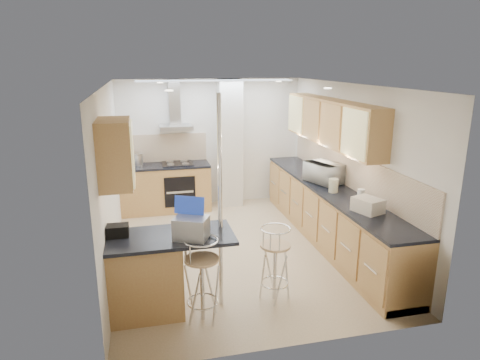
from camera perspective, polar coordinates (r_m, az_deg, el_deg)
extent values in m
plane|color=tan|center=(6.72, -0.35, -9.27)|extent=(4.80, 4.80, 0.00)
cube|color=white|center=(8.60, -3.93, 4.99)|extent=(3.60, 0.04, 2.50)
cube|color=white|center=(4.11, 7.15, -7.03)|extent=(3.60, 0.04, 2.50)
cube|color=white|center=(6.17, -16.90, 0.12)|extent=(0.04, 4.80, 2.50)
cube|color=white|center=(6.91, 14.36, 1.93)|extent=(0.04, 4.80, 2.50)
cube|color=white|center=(6.11, -0.38, 12.55)|extent=(3.60, 4.80, 0.02)
cube|color=#B47D48|center=(7.07, 11.98, 7.58)|extent=(0.34, 3.00, 0.72)
cube|color=#B47D48|center=(4.70, -16.33, 3.40)|extent=(0.34, 0.62, 0.72)
cube|color=beige|center=(6.92, 14.21, 1.36)|extent=(0.03, 4.40, 0.56)
cube|color=beige|center=(8.50, -10.25, 4.17)|extent=(1.70, 0.03, 0.56)
cube|color=silver|center=(8.47, -1.37, 4.86)|extent=(0.45, 0.40, 2.50)
cube|color=#B7BABC|center=(8.21, -8.55, 6.97)|extent=(0.62, 0.48, 0.08)
cube|color=#B7BABC|center=(8.30, -8.76, 10.11)|extent=(0.22, 0.20, 0.88)
cylinder|color=silver|center=(4.83, -2.68, -3.41)|extent=(0.05, 0.05, 2.50)
cube|color=black|center=(8.12, -8.00, -1.59)|extent=(0.58, 0.02, 0.58)
cube|color=black|center=(8.29, -8.33, 2.17)|extent=(0.58, 0.50, 0.02)
cube|color=tan|center=(7.87, -3.37, 13.08)|extent=(2.80, 0.35, 0.02)
cube|color=#B47D48|center=(7.01, 11.73, -4.63)|extent=(0.60, 4.40, 0.88)
cube|color=black|center=(6.87, 11.94, -1.03)|extent=(0.63, 4.40, 0.04)
cube|color=#B47D48|center=(8.40, -9.90, -1.15)|extent=(1.70, 0.60, 0.88)
cube|color=black|center=(8.28, -10.05, 1.90)|extent=(1.70, 0.63, 0.04)
cube|color=#B47D48|center=(5.09, -9.32, -12.43)|extent=(1.35, 0.62, 0.90)
cube|color=black|center=(4.89, -9.56, -7.55)|extent=(1.47, 0.72, 0.04)
imported|color=white|center=(7.03, 11.15, 0.96)|extent=(0.58, 0.69, 0.33)
cube|color=#9B9EA2|center=(4.72, -6.52, -6.38)|extent=(0.44, 0.39, 0.25)
cube|color=black|center=(4.96, -16.00, -6.50)|extent=(0.24, 0.18, 0.13)
cylinder|color=beige|center=(7.06, 11.39, 0.30)|extent=(0.13, 0.13, 0.16)
cylinder|color=beige|center=(7.45, 9.48, 1.18)|extent=(0.14, 0.14, 0.16)
cylinder|color=#B9B694|center=(6.56, 12.36, -0.73)|extent=(0.15, 0.15, 0.20)
cylinder|color=white|center=(6.34, 15.82, -1.82)|extent=(0.13, 0.13, 0.14)
cube|color=beige|center=(5.81, 16.69, -3.22)|extent=(0.38, 0.43, 0.19)
cylinder|color=#B7BABC|center=(8.29, -13.37, 2.66)|extent=(0.16, 0.16, 0.22)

